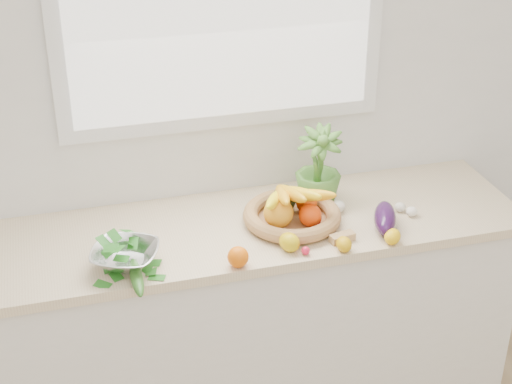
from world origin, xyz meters
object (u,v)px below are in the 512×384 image
object	(u,v)px
cucumber	(137,277)
colander_with_spinach	(125,252)
apple	(312,218)
potted_herb	(318,167)
eggplant	(385,218)
fruit_basket	(291,211)

from	to	relation	value
cucumber	colander_with_spinach	distance (m)	0.12
apple	colander_with_spinach	bearing A→B (deg)	-172.95
potted_herb	colander_with_spinach	size ratio (longest dim) A/B	1.07
eggplant	fruit_basket	xyz separation A→B (m)	(-0.34, 0.13, 0.01)
apple	fruit_basket	size ratio (longest dim) A/B	0.17
fruit_basket	colander_with_spinach	size ratio (longest dim) A/B	1.42
fruit_basket	apple	bearing A→B (deg)	-35.03
eggplant	colander_with_spinach	size ratio (longest dim) A/B	0.72
apple	eggplant	xyz separation A→B (m)	(0.27, -0.09, 0.01)
apple	fruit_basket	bearing A→B (deg)	144.97
apple	cucumber	xyz separation A→B (m)	(-0.71, -0.20, -0.02)
cucumber	fruit_basket	bearing A→B (deg)	21.06
eggplant	potted_herb	xyz separation A→B (m)	(-0.18, 0.27, 0.12)
eggplant	fruit_basket	distance (m)	0.36
eggplant	potted_herb	world-z (taller)	potted_herb
cucumber	potted_herb	size ratio (longest dim) A/B	0.71
fruit_basket	eggplant	bearing A→B (deg)	-21.81
apple	potted_herb	bearing A→B (deg)	65.02
cucumber	potted_herb	world-z (taller)	potted_herb
apple	potted_herb	size ratio (longest dim) A/B	0.22
cucumber	fruit_basket	distance (m)	0.69
colander_with_spinach	potted_herb	bearing A→B (deg)	18.43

